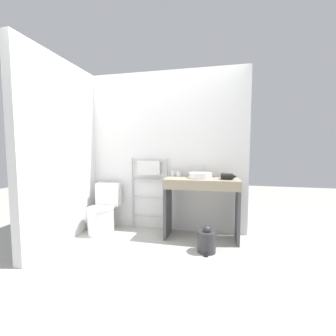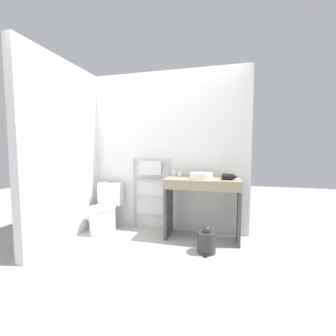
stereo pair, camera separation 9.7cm
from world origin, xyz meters
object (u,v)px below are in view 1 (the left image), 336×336
(hair_dryer, at_px, (227,176))
(trash_bin, at_px, (207,241))
(sink_basin, at_px, (200,175))
(cup_near_wall, at_px, (173,173))
(towel_radiator, at_px, (149,178))
(cup_near_edge, at_px, (179,174))
(toilet, at_px, (103,212))

(hair_dryer, distance_m, trash_bin, 0.89)
(sink_basin, bearing_deg, cup_near_wall, 158.16)
(towel_radiator, distance_m, trash_bin, 1.32)
(towel_radiator, xyz_separation_m, sink_basin, (0.83, -0.21, 0.09))
(cup_near_edge, bearing_deg, trash_bin, -51.15)
(towel_radiator, bearing_deg, cup_near_wall, -5.28)
(toilet, xyz_separation_m, sink_basin, (1.47, 0.09, 0.60))
(hair_dryer, bearing_deg, toilet, -178.56)
(toilet, xyz_separation_m, cup_near_wall, (1.05, 0.26, 0.60))
(trash_bin, bearing_deg, towel_radiator, 146.25)
(cup_near_wall, height_order, trash_bin, cup_near_wall)
(towel_radiator, height_order, sink_basin, towel_radiator)
(toilet, relative_size, cup_near_wall, 8.92)
(toilet, height_order, cup_near_wall, cup_near_wall)
(sink_basin, distance_m, cup_near_edge, 0.36)
(towel_radiator, xyz_separation_m, hair_dryer, (1.19, -0.25, 0.09))
(toilet, relative_size, hair_dryer, 3.61)
(toilet, height_order, trash_bin, toilet)
(towel_radiator, xyz_separation_m, cup_near_wall, (0.40, -0.04, 0.09))
(cup_near_edge, bearing_deg, cup_near_wall, 162.00)
(toilet, height_order, cup_near_edge, cup_near_edge)
(cup_near_wall, distance_m, cup_near_edge, 0.09)
(cup_near_wall, relative_size, cup_near_edge, 1.08)
(trash_bin, bearing_deg, cup_near_wall, 132.48)
(hair_dryer, bearing_deg, cup_near_wall, 165.18)
(cup_near_edge, bearing_deg, sink_basin, -22.81)
(hair_dryer, height_order, trash_bin, hair_dryer)
(toilet, height_order, sink_basin, sink_basin)
(hair_dryer, bearing_deg, sink_basin, 173.94)
(toilet, distance_m, trash_bin, 1.63)
(trash_bin, bearing_deg, toilet, 167.97)
(towel_radiator, relative_size, cup_near_wall, 13.54)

